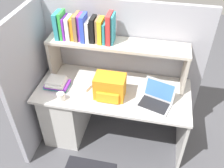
{
  "coord_description": "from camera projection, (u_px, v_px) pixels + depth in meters",
  "views": [
    {
      "loc": [
        0.39,
        -1.93,
        2.43
      ],
      "look_at": [
        0.0,
        -0.05,
        0.85
      ],
      "focal_mm": 39.88,
      "sensor_mm": 36.0,
      "label": 1
    }
  ],
  "objects": [
    {
      "name": "paper_cup",
      "position": [
        61.0,
        97.0,
        2.46
      ],
      "size": [
        0.08,
        0.08,
        0.08
      ],
      "primitive_type": "cylinder",
      "color": "white",
      "rests_on": "desk"
    },
    {
      "name": "laptop",
      "position": [
        156.0,
        99.0,
        2.42
      ],
      "size": [
        0.37,
        0.34,
        0.22
      ],
      "color": "#B7BABF",
      "rests_on": "desk"
    },
    {
      "name": "ground_plane",
      "position": [
        113.0,
        135.0,
        3.06
      ],
      "size": [
        8.0,
        8.0,
        0.0
      ],
      "primitive_type": "plane",
      "color": "#4C4C51"
    },
    {
      "name": "cubicle_partition_rear",
      "position": [
        120.0,
        66.0,
        2.86
      ],
      "size": [
        1.84,
        0.05,
        1.55
      ],
      "primitive_type": "cube",
      "color": "#9E9EA8",
      "rests_on": "ground_plane"
    },
    {
      "name": "backpack",
      "position": [
        110.0,
        87.0,
        2.45
      ],
      "size": [
        0.3,
        0.22,
        0.24
      ],
      "color": "orange",
      "rests_on": "desk"
    },
    {
      "name": "overhead_hutch",
      "position": [
        117.0,
        51.0,
        2.53
      ],
      "size": [
        1.44,
        0.28,
        0.45
      ],
      "color": "#B3A99C",
      "rests_on": "desk"
    },
    {
      "name": "reference_books_on_shelf",
      "position": [
        85.0,
        28.0,
        2.44
      ],
      "size": [
        0.59,
        0.19,
        0.3
      ],
      "color": "teal",
      "rests_on": "overhead_hutch"
    },
    {
      "name": "computer_mouse",
      "position": [
        87.0,
        88.0,
        2.6
      ],
      "size": [
        0.09,
        0.12,
        0.03
      ],
      "primitive_type": "cube",
      "rotation": [
        0.0,
        0.0,
        -0.31
      ],
      "color": "silver",
      "rests_on": "desk"
    },
    {
      "name": "desk",
      "position": [
        80.0,
        107.0,
        2.87
      ],
      "size": [
        1.6,
        0.7,
        0.73
      ],
      "color": "silver",
      "rests_on": "ground_plane"
    },
    {
      "name": "desk_book_stack",
      "position": [
        57.0,
        83.0,
        2.62
      ],
      "size": [
        0.26,
        0.2,
        0.09
      ],
      "color": "teal",
      "rests_on": "desk"
    },
    {
      "name": "cubicle_partition_left",
      "position": [
        35.0,
        79.0,
        2.67
      ],
      "size": [
        0.05,
        1.06,
        1.55
      ],
      "primitive_type": "cube",
      "color": "#9E9EA8",
      "rests_on": "ground_plane"
    }
  ]
}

